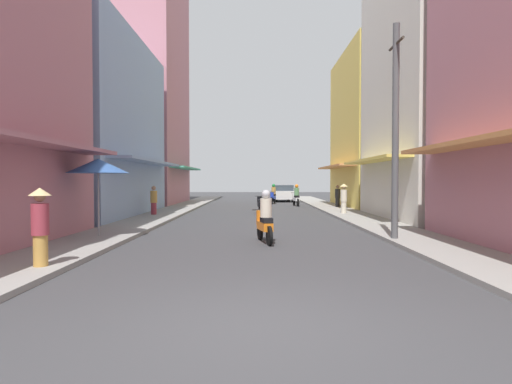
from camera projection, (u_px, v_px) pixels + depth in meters
name	position (u px, v px, depth m)	size (l,w,h in m)	color
ground_plane	(255.00, 216.00, 21.97)	(90.61, 90.61, 0.00)	#38383A
sidewalk_left	(160.00, 215.00, 21.95)	(2.08, 49.19, 0.12)	gray
sidewalk_right	(349.00, 215.00, 21.99)	(2.08, 49.19, 0.12)	gray
building_left_mid	(80.00, 127.00, 21.57)	(7.05, 11.24, 9.14)	#8CA5CC
building_left_far	(139.00, 89.00, 32.66)	(7.05, 9.52, 17.91)	#B7727F
building_right_mid	(446.00, 86.00, 19.76)	(7.05, 8.62, 12.59)	silver
building_right_far	(384.00, 130.00, 29.20)	(7.05, 9.51, 10.64)	#EFD159
motorbike_orange	(263.00, 219.00, 12.53)	(0.62, 1.79, 1.58)	black
motorbike_white	(294.00, 196.00, 30.59)	(0.56, 1.80, 1.58)	black
motorbike_black	(258.00, 204.00, 23.96)	(0.55, 1.81, 0.96)	black
motorbike_blue	(271.00, 195.00, 33.48)	(0.63, 1.79, 1.58)	black
parked_car	(281.00, 193.00, 37.38)	(2.14, 4.25, 1.45)	silver
pedestrian_foreground	(342.00, 197.00, 22.39)	(0.44, 0.44, 1.69)	beige
pedestrian_midway	(38.00, 225.00, 8.49)	(0.44, 0.44, 1.71)	#BF8C3F
pedestrian_crossing	(336.00, 197.00, 27.84)	(0.34, 0.34, 1.55)	#262628
pedestrian_far	(152.00, 201.00, 21.49)	(0.34, 0.34, 1.58)	#99333F
vendor_umbrella	(96.00, 166.00, 13.22)	(1.90, 1.90, 2.54)	#99999E
utility_pole	(393.00, 131.00, 12.58)	(0.20, 1.20, 6.50)	#4C4C4F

